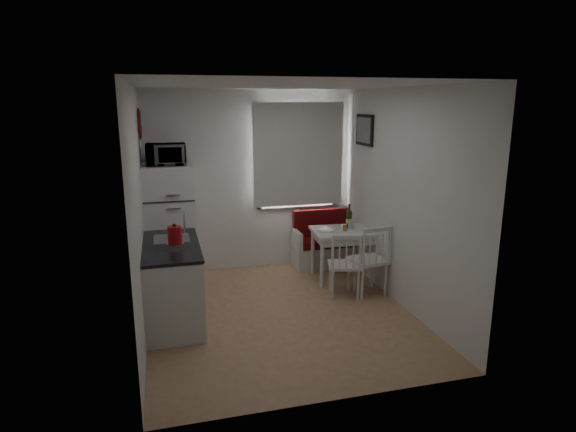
# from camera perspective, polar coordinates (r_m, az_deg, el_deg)

# --- Properties ---
(floor) EXTENTS (3.00, 3.50, 0.02)m
(floor) POSITION_cam_1_polar(r_m,az_deg,el_deg) (5.77, -0.97, -11.50)
(floor) COLOR #A87859
(floor) RESTS_ON ground
(ceiling) EXTENTS (3.00, 3.50, 0.02)m
(ceiling) POSITION_cam_1_polar(r_m,az_deg,el_deg) (5.23, -1.09, 15.27)
(ceiling) COLOR white
(ceiling) RESTS_ON wall_back
(wall_back) EXTENTS (3.00, 0.02, 2.60)m
(wall_back) POSITION_cam_1_polar(r_m,az_deg,el_deg) (7.03, -4.46, 4.13)
(wall_back) COLOR white
(wall_back) RESTS_ON floor
(wall_front) EXTENTS (3.00, 0.02, 2.60)m
(wall_front) POSITION_cam_1_polar(r_m,az_deg,el_deg) (3.73, 5.47, -4.28)
(wall_front) COLOR white
(wall_front) RESTS_ON floor
(wall_left) EXTENTS (0.02, 3.50, 2.60)m
(wall_left) POSITION_cam_1_polar(r_m,az_deg,el_deg) (5.21, -17.26, 0.27)
(wall_left) COLOR white
(wall_left) RESTS_ON floor
(wall_right) EXTENTS (0.02, 3.50, 2.60)m
(wall_right) POSITION_cam_1_polar(r_m,az_deg,el_deg) (5.89, 13.30, 1.98)
(wall_right) COLOR white
(wall_right) RESTS_ON floor
(window) EXTENTS (1.22, 0.06, 1.47)m
(window) POSITION_cam_1_polar(r_m,az_deg,el_deg) (7.12, 1.12, 6.92)
(window) COLOR white
(window) RESTS_ON wall_back
(curtain) EXTENTS (1.35, 0.02, 1.50)m
(curtain) POSITION_cam_1_polar(r_m,az_deg,el_deg) (7.05, 1.28, 7.26)
(curtain) COLOR white
(curtain) RESTS_ON wall_back
(kitchen_counter) EXTENTS (0.62, 1.32, 1.16)m
(kitchen_counter) POSITION_cam_1_polar(r_m,az_deg,el_deg) (5.60, -13.50, -7.64)
(kitchen_counter) COLOR white
(kitchen_counter) RESTS_ON floor
(wall_sign) EXTENTS (0.03, 0.40, 0.40)m
(wall_sign) POSITION_cam_1_polar(r_m,az_deg,el_deg) (6.54, -17.08, 10.38)
(wall_sign) COLOR navy
(wall_sign) RESTS_ON wall_left
(picture_frame) EXTENTS (0.04, 0.52, 0.42)m
(picture_frame) POSITION_cam_1_polar(r_m,az_deg,el_deg) (6.77, 9.04, 10.03)
(picture_frame) COLOR black
(picture_frame) RESTS_ON wall_right
(bench) EXTENTS (1.17, 0.45, 0.84)m
(bench) POSITION_cam_1_polar(r_m,az_deg,el_deg) (7.34, 5.15, -3.68)
(bench) COLOR white
(bench) RESTS_ON floor
(dining_table) EXTENTS (0.99, 0.73, 0.71)m
(dining_table) POSITION_cam_1_polar(r_m,az_deg,el_deg) (6.71, 6.96, -2.28)
(dining_table) COLOR white
(dining_table) RESTS_ON floor
(chair_left) EXTENTS (0.48, 0.47, 0.45)m
(chair_left) POSITION_cam_1_polar(r_m,az_deg,el_deg) (6.07, 7.03, -5.01)
(chair_left) COLOR white
(chair_left) RESTS_ON floor
(chair_right) EXTENTS (0.49, 0.47, 0.50)m
(chair_right) POSITION_cam_1_polar(r_m,az_deg,el_deg) (6.17, 9.84, -4.35)
(chair_right) COLOR white
(chair_right) RESTS_ON floor
(fridge) EXTENTS (0.65, 0.65, 1.63)m
(fridge) POSITION_cam_1_polar(r_m,az_deg,el_deg) (6.68, -13.83, -1.00)
(fridge) COLOR white
(fridge) RESTS_ON floor
(microwave) EXTENTS (0.50, 0.34, 0.28)m
(microwave) POSITION_cam_1_polar(r_m,az_deg,el_deg) (6.46, -14.29, 7.09)
(microwave) COLOR white
(microwave) RESTS_ON fridge
(kettle) EXTENTS (0.18, 0.18, 0.24)m
(kettle) POSITION_cam_1_polar(r_m,az_deg,el_deg) (5.34, -13.27, -2.25)
(kettle) COLOR #AA0D15
(kettle) RESTS_ON kitchen_counter
(wine_bottle) EXTENTS (0.09, 0.09, 0.34)m
(wine_bottle) POSITION_cam_1_polar(r_m,az_deg,el_deg) (6.76, 7.25, 0.01)
(wine_bottle) COLOR #123915
(wine_bottle) RESTS_ON dining_table
(drinking_glass_orange) EXTENTS (0.05, 0.05, 0.09)m
(drinking_glass_orange) POSITION_cam_1_polar(r_m,az_deg,el_deg) (6.61, 6.75, -1.39)
(drinking_glass_orange) COLOR #C46120
(drinking_glass_orange) RESTS_ON dining_table
(drinking_glass_blue) EXTENTS (0.06, 0.06, 0.09)m
(drinking_glass_blue) POSITION_cam_1_polar(r_m,az_deg,el_deg) (6.75, 7.38, -1.10)
(drinking_glass_blue) COLOR #7CB2D3
(drinking_glass_blue) RESTS_ON dining_table
(plate) EXTENTS (0.24, 0.24, 0.02)m
(plate) POSITION_cam_1_polar(r_m,az_deg,el_deg) (6.60, 4.49, -1.69)
(plate) COLOR white
(plate) RESTS_ON dining_table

